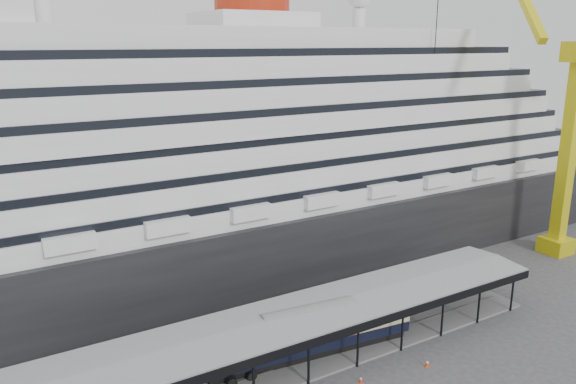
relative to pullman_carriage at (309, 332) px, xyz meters
name	(u,v)px	position (x,y,z in m)	size (l,w,h in m)	color
ground	(339,380)	(0.19, -5.00, -2.72)	(200.00, 200.00, 0.00)	#3A3A3C
cruise_ship	(201,140)	(0.24, 27.00, 15.63)	(130.00, 30.00, 43.90)	black
platform_canopy	(310,335)	(0.19, 0.00, -0.35)	(56.00, 9.18, 5.30)	slate
crane_yellow	(564,122)	(47.25, 5.54, 17.24)	(23.83, 18.78, 47.60)	gold
pullman_carriage	(309,332)	(0.00, 0.00, 0.00)	(23.02, 5.38, 22.42)	black
traffic_cone_mid	(361,379)	(1.69, -6.43, -2.38)	(0.39, 0.39, 0.67)	red
traffic_cone_right	(427,363)	(8.99, -7.74, -2.32)	(0.54, 0.54, 0.80)	#D9430C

